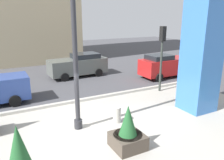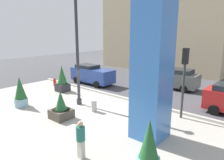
{
  "view_description": "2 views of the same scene",
  "coord_description": "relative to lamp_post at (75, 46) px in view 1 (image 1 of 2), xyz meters",
  "views": [
    {
      "loc": [
        -3.5,
        -8.58,
        4.8
      ],
      "look_at": [
        1.44,
        0.78,
        1.78
      ],
      "focal_mm": 36.67,
      "sensor_mm": 36.0,
      "label": 1
    },
    {
      "loc": [
        10.44,
        -9.11,
        5.04
      ],
      "look_at": [
        1.51,
        1.3,
        1.87
      ],
      "focal_mm": 33.85,
      "sensor_mm": 36.0,
      "label": 2
    }
  ],
  "objects": [
    {
      "name": "potted_plant_mid_plaza",
      "position": [
        1.1,
        -2.32,
        -2.98
      ],
      "size": [
        1.14,
        1.14,
        1.7
      ],
      "color": "#4C4238",
      "rests_on": "ground_plane"
    },
    {
      "name": "traffic_light_corner",
      "position": [
        6.44,
        2.39,
        -0.8
      ],
      "size": [
        0.28,
        0.42,
        4.14
      ],
      "color": "#333833",
      "rests_on": "ground_plane"
    },
    {
      "name": "plaza_pavement",
      "position": [
        0.56,
        -2.14,
        -3.61
      ],
      "size": [
        18.0,
        10.0,
        0.02
      ],
      "primitive_type": "cube",
      "color": "#ADA89E",
      "rests_on": "ground_plane"
    },
    {
      "name": "car_far_lane",
      "position": [
        8.96,
        4.98,
        -2.68
      ],
      "size": [
        4.04,
        1.99,
        1.84
      ],
      "color": "red",
      "rests_on": "ground_plane"
    },
    {
      "name": "art_pillar_blue",
      "position": [
        6.22,
        -0.87,
        -0.39
      ],
      "size": [
        1.49,
        1.49,
        6.45
      ],
      "primitive_type": "cube",
      "color": "#3870BC",
      "rests_on": "ground_plane"
    },
    {
      "name": "concrete_bollard",
      "position": [
        1.78,
        -0.29,
        -3.24
      ],
      "size": [
        0.36,
        0.36,
        0.75
      ],
      "primitive_type": "cylinder",
      "color": "#B2ADA3",
      "rests_on": "ground_plane"
    },
    {
      "name": "ground_plane",
      "position": [
        0.56,
        3.86,
        -3.61
      ],
      "size": [
        60.0,
        60.0,
        0.0
      ],
      "primitive_type": "plane",
      "color": "#47474C"
    },
    {
      "name": "car_curb_west",
      "position": [
        3.07,
        8.43,
        -2.69
      ],
      "size": [
        4.64,
        2.17,
        1.82
      ],
      "color": "#565B56",
      "rests_on": "ground_plane"
    },
    {
      "name": "curb_strip",
      "position": [
        0.56,
        2.98,
        -3.53
      ],
      "size": [
        18.0,
        0.24,
        0.16
      ],
      "primitive_type": "cube",
      "color": "#B7B2A8",
      "rests_on": "ground_plane"
    },
    {
      "name": "lamp_post",
      "position": [
        0.0,
        0.0,
        0.0
      ],
      "size": [
        0.44,
        0.44,
        7.4
      ],
      "color": "#2D2D33",
      "rests_on": "ground_plane"
    }
  ]
}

